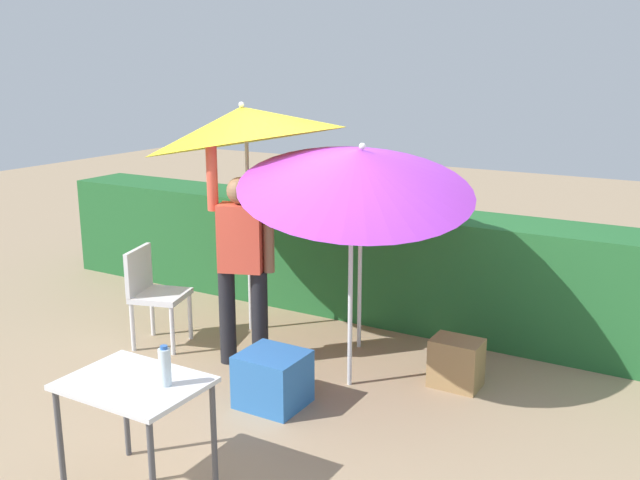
# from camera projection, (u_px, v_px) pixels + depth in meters

# --- Properties ---
(ground_plane) EXTENTS (24.00, 24.00, 0.00)m
(ground_plane) POSITION_uv_depth(u_px,v_px,m) (301.00, 380.00, 5.79)
(ground_plane) COLOR #9E8466
(hedge_row) EXTENTS (8.00, 0.70, 1.11)m
(hedge_row) POSITION_uv_depth(u_px,v_px,m) (391.00, 264.00, 7.07)
(hedge_row) COLOR #23602D
(hedge_row) RESTS_ON ground_plane
(umbrella_rainbow) EXTENTS (1.86, 1.81, 2.18)m
(umbrella_rainbow) POSITION_uv_depth(u_px,v_px,m) (357.00, 170.00, 5.29)
(umbrella_rainbow) COLOR silver
(umbrella_rainbow) RESTS_ON ground_plane
(umbrella_orange) EXTENTS (1.84, 1.82, 2.28)m
(umbrella_orange) POSITION_uv_depth(u_px,v_px,m) (244.00, 125.00, 6.38)
(umbrella_orange) COLOR silver
(umbrella_orange) RESTS_ON ground_plane
(umbrella_yellow) EXTENTS (1.44, 1.42, 1.82)m
(umbrella_yellow) POSITION_uv_depth(u_px,v_px,m) (360.00, 176.00, 6.07)
(umbrella_yellow) COLOR silver
(umbrella_yellow) RESTS_ON ground_plane
(person_vendor) EXTENTS (0.55, 0.33, 1.88)m
(person_vendor) POSITION_uv_depth(u_px,v_px,m) (242.00, 257.00, 5.89)
(person_vendor) COLOR black
(person_vendor) RESTS_ON ground_plane
(chair_plastic) EXTENTS (0.55, 0.55, 0.89)m
(chair_plastic) POSITION_uv_depth(u_px,v_px,m) (153.00, 290.00, 6.40)
(chair_plastic) COLOR silver
(chair_plastic) RESTS_ON ground_plane
(cooler_box) EXTENTS (0.47, 0.43, 0.41)m
(cooler_box) POSITION_uv_depth(u_px,v_px,m) (273.00, 379.00, 5.32)
(cooler_box) COLOR #2D6BB7
(cooler_box) RESTS_ON ground_plane
(crate_cardboard) EXTENTS (0.39, 0.28, 0.39)m
(crate_cardboard) POSITION_uv_depth(u_px,v_px,m) (456.00, 363.00, 5.63)
(crate_cardboard) COLOR #9E7A4C
(crate_cardboard) RESTS_ON ground_plane
(folding_table) EXTENTS (0.80, 0.60, 0.71)m
(folding_table) POSITION_uv_depth(u_px,v_px,m) (135.00, 395.00, 4.14)
(folding_table) COLOR #4C4C51
(folding_table) RESTS_ON ground_plane
(bottle_water) EXTENTS (0.07, 0.07, 0.24)m
(bottle_water) POSITION_uv_depth(u_px,v_px,m) (165.00, 367.00, 4.04)
(bottle_water) COLOR silver
(bottle_water) RESTS_ON folding_table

